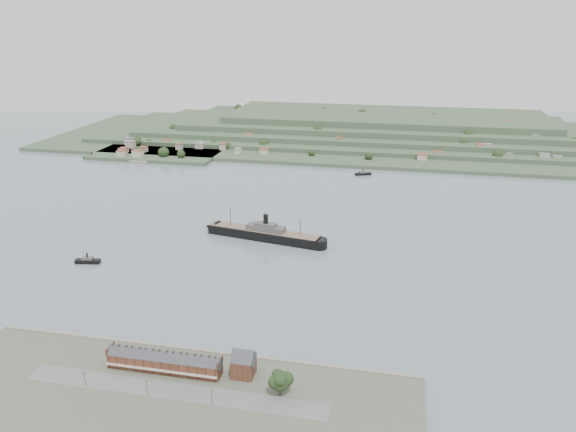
% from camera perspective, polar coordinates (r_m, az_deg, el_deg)
% --- Properties ---
extents(ground, '(1400.00, 1400.00, 0.00)m').
position_cam_1_polar(ground, '(419.24, -1.87, -2.77)').
color(ground, slate).
rests_on(ground, ground).
extents(near_shore, '(220.00, 80.00, 2.60)m').
position_cam_1_polar(near_shore, '(264.18, -11.98, -17.78)').
color(near_shore, '#4C5142').
rests_on(near_shore, ground).
extents(terrace_row, '(55.60, 9.80, 11.07)m').
position_cam_1_polar(terrace_row, '(278.20, -12.45, -14.22)').
color(terrace_row, '#4E2A1C').
rests_on(terrace_row, ground).
extents(gabled_building, '(10.40, 10.18, 14.09)m').
position_cam_1_polar(gabled_building, '(268.94, -4.54, -14.73)').
color(gabled_building, '#4E2A1C').
rests_on(gabled_building, ground).
extents(far_peninsula, '(760.00, 309.00, 30.00)m').
position_cam_1_polar(far_peninsula, '(786.12, 7.01, 8.65)').
color(far_peninsula, '#3A5136').
rests_on(far_peninsula, ground).
extents(steamship, '(100.76, 29.16, 24.32)m').
position_cam_1_polar(steamship, '(425.89, -2.79, -1.76)').
color(steamship, black).
rests_on(steamship, ground).
extents(tugboat, '(17.40, 7.34, 7.59)m').
position_cam_1_polar(tugboat, '(408.93, -19.68, -4.29)').
color(tugboat, black).
rests_on(tugboat, ground).
extents(ferry_west, '(20.29, 10.72, 7.33)m').
position_cam_1_polar(ferry_west, '(711.19, -19.29, 5.70)').
color(ferry_west, black).
rests_on(ferry_west, ground).
extents(ferry_east, '(17.93, 10.83, 6.51)m').
position_cam_1_polar(ferry_east, '(604.74, 7.63, 4.30)').
color(ferry_east, black).
rests_on(ferry_east, ground).
extents(fig_tree, '(10.89, 9.43, 12.15)m').
position_cam_1_polar(fig_tree, '(255.44, -0.77, -16.41)').
color(fig_tree, '#3F2D1D').
rests_on(fig_tree, ground).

